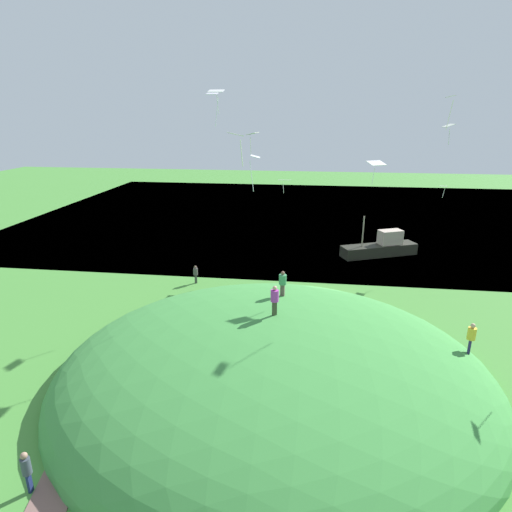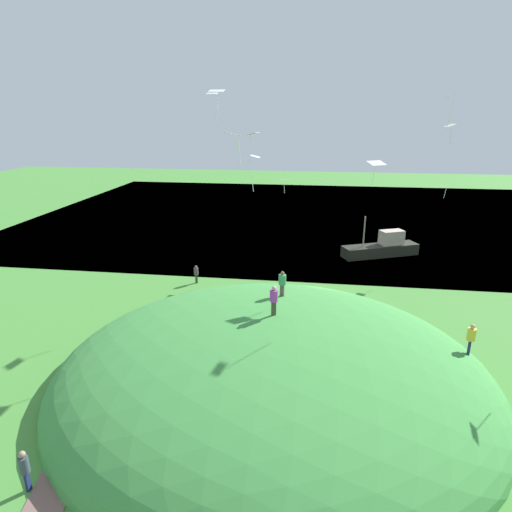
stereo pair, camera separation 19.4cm
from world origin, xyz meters
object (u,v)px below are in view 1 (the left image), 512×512
at_px(person_watching_kites, 471,335).
at_px(kite_10, 448,126).
at_px(person_walking_path, 196,272).
at_px(kite_6, 236,136).
at_px(kite_3, 255,159).
at_px(kite_8, 216,92).
at_px(kite_9, 450,99).
at_px(person_near_shore, 275,297).
at_px(kite_2, 252,134).
at_px(person_on_hilltop, 283,281).
at_px(kite_5, 443,187).
at_px(kite_4, 213,97).
at_px(person_with_child, 26,467).
at_px(kite_0, 284,180).
at_px(boat_on_lake, 381,247).
at_px(kite_7, 376,164).

height_order(person_watching_kites, kite_10, kite_10).
distance_m(person_walking_path, kite_6, 22.19).
height_order(kite_3, kite_10, kite_10).
bearing_deg(kite_8, kite_9, 81.97).
bearing_deg(person_near_shore, kite_8, -97.68).
height_order(person_near_shore, kite_2, kite_2).
height_order(person_near_shore, kite_9, kite_9).
bearing_deg(person_near_shore, person_on_hilltop, -130.35).
relative_size(kite_5, kite_9, 0.55).
distance_m(kite_2, kite_3, 5.41).
xyz_separation_m(kite_4, kite_5, (-14.96, 17.53, -7.14)).
bearing_deg(kite_5, kite_2, -63.40).
relative_size(kite_3, kite_10, 1.26).
height_order(person_with_child, kite_4, kite_4).
distance_m(person_walking_path, kite_10, 25.48).
relative_size(person_watching_kites, kite_4, 0.96).
relative_size(kite_0, kite_8, 0.82).
bearing_deg(person_on_hilltop, kite_6, -81.82).
bearing_deg(kite_8, kite_10, 120.17).
distance_m(person_on_hilltop, person_with_child, 15.98).
relative_size(person_walking_path, kite_9, 0.79).
xyz_separation_m(person_walking_path, kite_2, (0.97, 5.06, 11.40)).
bearing_deg(kite_0, person_watching_kites, 34.06).
bearing_deg(kite_4, kite_5, 130.48).
distance_m(person_near_shore, kite_0, 17.35).
xyz_separation_m(boat_on_lake, kite_2, (10.90, -11.76, 11.55)).
height_order(person_with_child, kite_2, kite_2).
xyz_separation_m(person_on_hilltop, kite_6, (8.84, -1.25, 9.06)).
relative_size(person_on_hilltop, kite_8, 1.03).
relative_size(person_near_shore, kite_0, 1.33).
relative_size(kite_0, kite_9, 0.65).
bearing_deg(kite_5, kite_10, -172.14).
relative_size(person_with_child, kite_3, 0.82).
relative_size(person_with_child, kite_6, 1.54).
xyz_separation_m(person_with_child, kite_4, (-13.83, 4.45, 13.52)).
distance_m(kite_4, kite_8, 5.06).
bearing_deg(kite_0, person_walking_path, -54.05).
height_order(person_walking_path, kite_4, kite_4).
distance_m(boat_on_lake, person_near_shore, 23.76).
bearing_deg(kite_7, kite_10, 148.72).
bearing_deg(boat_on_lake, kite_6, -133.66).
bearing_deg(kite_2, kite_3, 9.45).
distance_m(kite_2, kite_7, 9.43).
bearing_deg(kite_5, kite_8, -61.50).
distance_m(kite_8, kite_9, 14.78).
bearing_deg(kite_0, kite_3, -5.88).
relative_size(person_walking_path, kite_0, 1.21).
height_order(person_watching_kites, kite_4, kite_4).
height_order(person_on_hilltop, kite_7, kite_7).
bearing_deg(person_walking_path, kite_2, 32.55).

